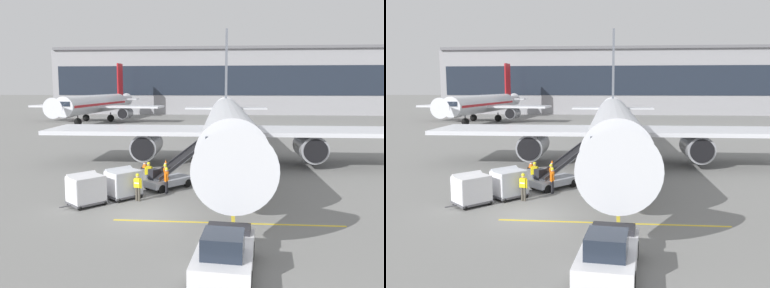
# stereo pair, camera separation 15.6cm
# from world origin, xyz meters

# --- Properties ---
(ground_plane) EXTENTS (600.00, 600.00, 0.00)m
(ground_plane) POSITION_xyz_m (0.00, 0.00, 0.00)
(ground_plane) COLOR slate
(parked_airplane) EXTENTS (32.39, 42.26, 14.08)m
(parked_airplane) POSITION_xyz_m (4.56, 15.64, 3.51)
(parked_airplane) COLOR silver
(parked_airplane) RESTS_ON ground
(belt_loader) EXTENTS (4.39, 4.82, 3.07)m
(belt_loader) POSITION_xyz_m (0.62, 6.43, 0.87)
(belt_loader) COLOR #A3A8B2
(belt_loader) RESTS_ON ground
(baggage_cart_lead) EXTENTS (2.53, 2.56, 1.91)m
(baggage_cart_lead) POSITION_xyz_m (-1.99, 3.49, 1.00)
(baggage_cart_lead) COLOR #515156
(baggage_cart_lead) RESTS_ON ground
(baggage_cart_second) EXTENTS (2.53, 2.56, 1.91)m
(baggage_cart_second) POSITION_xyz_m (-3.80, 1.77, 1.00)
(baggage_cart_second) COLOR #515156
(baggage_cart_second) RESTS_ON ground
(pushback_tug) EXTENTS (2.50, 4.58, 1.83)m
(pushback_tug) POSITION_xyz_m (4.46, -6.46, 0.83)
(pushback_tug) COLOR silver
(pushback_tug) RESTS_ON ground
(ground_crew_by_loader) EXTENTS (0.55, 0.35, 1.74)m
(ground_crew_by_loader) POSITION_xyz_m (-0.92, 2.90, 1.00)
(ground_crew_by_loader) COLOR #514C42
(ground_crew_by_loader) RESTS_ON ground
(ground_crew_by_carts) EXTENTS (0.57, 0.28, 1.74)m
(ground_crew_by_carts) POSITION_xyz_m (-0.95, 6.63, 1.00)
(ground_crew_by_carts) COLOR #333847
(ground_crew_by_carts) RESTS_ON ground
(ground_crew_marshaller) EXTENTS (0.35, 0.55, 1.74)m
(ground_crew_marshaller) POSITION_xyz_m (0.32, 6.01, 1.00)
(ground_crew_marshaller) COLOR black
(ground_crew_marshaller) RESTS_ON ground
(ground_crew_wingwalker) EXTENTS (0.27, 0.57, 1.74)m
(ground_crew_wingwalker) POSITION_xyz_m (0.58, 4.85, 1.00)
(ground_crew_wingwalker) COLOR black
(ground_crew_wingwalker) RESTS_ON ground
(safety_cone_engine_keepout) EXTENTS (0.68, 0.68, 0.77)m
(safety_cone_engine_keepout) POSITION_xyz_m (-0.68, 12.86, 0.37)
(safety_cone_engine_keepout) COLOR black
(safety_cone_engine_keepout) RESTS_ON ground
(safety_cone_wingtip) EXTENTS (0.62, 0.62, 0.71)m
(safety_cone_wingtip) POSITION_xyz_m (-2.52, 12.98, 0.34)
(safety_cone_wingtip) COLOR black
(safety_cone_wingtip) RESTS_ON ground
(apron_guidance_line_lead_in) EXTENTS (0.20, 110.00, 0.01)m
(apron_guidance_line_lead_in) POSITION_xyz_m (4.88, 14.87, 0.00)
(apron_guidance_line_lead_in) COLOR yellow
(apron_guidance_line_lead_in) RESTS_ON ground
(apron_guidance_line_stop_bar) EXTENTS (12.00, 0.20, 0.01)m
(apron_guidance_line_stop_bar) POSITION_xyz_m (4.57, -0.74, 0.00)
(apron_guidance_line_stop_bar) COLOR yellow
(apron_guidance_line_stop_bar) RESTS_ON ground
(terminal_building) EXTENTS (107.04, 22.19, 16.69)m
(terminal_building) POSITION_xyz_m (13.78, 90.69, 8.29)
(terminal_building) COLOR #939399
(terminal_building) RESTS_ON ground
(distant_airplane) EXTENTS (26.73, 35.50, 12.17)m
(distant_airplane) POSITION_xyz_m (-21.29, 57.87, 3.48)
(distant_airplane) COLOR silver
(distant_airplane) RESTS_ON ground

